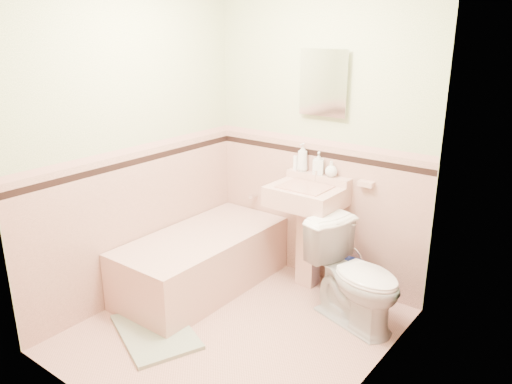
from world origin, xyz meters
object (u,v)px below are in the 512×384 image
Objects in this scene: medicine_cabinet at (324,83)px; toilet at (356,276)px; sink at (305,238)px; bathtub at (202,263)px; bucket at (345,276)px; shoe at (152,315)px; soap_bottle_left at (302,157)px; soap_bottle_mid at (319,163)px; soap_bottle_right at (331,169)px.

toilet is (0.59, -0.45, -1.32)m from medicine_cabinet.
bathtub is at bearing -142.07° from sink.
medicine_cabinet is at bearing 167.08° from bucket.
bathtub is 1.78m from medicine_cabinet.
medicine_cabinet is at bearing 83.70° from shoe.
medicine_cabinet reaches higher than soap_bottle_left.
bathtub is 1.67× the size of sink.
toilet is at bearing 55.22° from shoe.
soap_bottle_mid reaches higher than toilet.
toilet reaches higher than shoe.
soap_bottle_mid is at bearing 46.43° from bathtub.
sink is 3.16× the size of bucket.
soap_bottle_mid is at bearing 91.45° from sink.
sink is at bearing 80.05° from shoe.
sink is at bearing -122.89° from soap_bottle_right.
bathtub is 3.33× the size of medicine_cabinet.
bucket is (-0.27, 0.38, -0.24)m from toilet.
medicine_cabinet is 2.71× the size of shoe.
bathtub is 1.31m from toilet.
bathtub is at bearing -133.57° from soap_bottle_mid.
bucket is (0.32, 0.14, -0.31)m from sink.
bathtub is 1.97× the size of toilet.
medicine_cabinet is 0.59× the size of toilet.
soap_bottle_left is 1.05m from bucket.
soap_bottle_mid is (-0.00, 0.18, 0.60)m from sink.
soap_bottle_right is (0.12, 0.18, 0.57)m from sink.
soap_bottle_left is (0.52, 0.71, 0.85)m from bathtub.
shoe is (-0.93, -1.31, -0.08)m from bucket.
sink is at bearing -90.00° from medicine_cabinet.
soap_bottle_left is at bearing 174.82° from bucket.
soap_bottle_mid reaches higher than sink.
sink is 1.18× the size of toilet.
soap_bottle_mid is at bearing 71.60° from toilet.
soap_bottle_left is 1.84× the size of soap_bottle_right.
sink is at bearing -157.05° from bucket.
soap_bottle_mid is (0.16, 0.00, -0.02)m from soap_bottle_left.
soap_bottle_right is at bearing 65.30° from toilet.
soap_bottle_left reaches higher than soap_bottle_mid.
medicine_cabinet reaches higher than bucket.
soap_bottle_mid is (0.68, 0.71, 0.83)m from bathtub.
medicine_cabinet reaches higher than soap_bottle_right.
medicine_cabinet is at bearing 47.42° from bathtub.
bucket is 1.71× the size of shoe.
sink is 0.67m from soap_bottle_left.
soap_bottle_left is 0.16m from soap_bottle_mid.
soap_bottle_left is at bearing 180.00° from soap_bottle_mid.
bathtub is at bearing 114.08° from shoe.
soap_bottle_left is 0.31× the size of toilet.
medicine_cabinet is (0.68, 0.74, 1.47)m from bathtub.
soap_bottle_right is at bearing 57.11° from sink.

